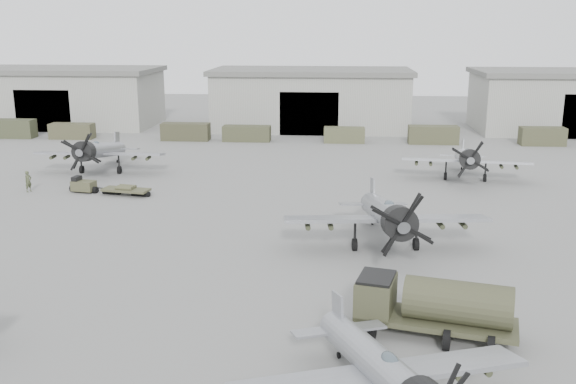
# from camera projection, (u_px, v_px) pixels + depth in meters

# --- Properties ---
(ground) EXTENTS (220.00, 220.00, 0.00)m
(ground) POSITION_uv_depth(u_px,v_px,m) (260.00, 296.00, 35.86)
(ground) COLOR slate
(ground) RESTS_ON ground
(hangar_left) EXTENTS (29.00, 14.80, 8.70)m
(hangar_left) POSITION_uv_depth(u_px,v_px,m) (62.00, 96.00, 97.56)
(hangar_left) COLOR gray
(hangar_left) RESTS_ON ground
(hangar_center) EXTENTS (29.00, 14.80, 8.70)m
(hangar_center) POSITION_uv_depth(u_px,v_px,m) (311.00, 99.00, 94.58)
(hangar_center) COLOR gray
(hangar_center) RESTS_ON ground
(support_truck_0) EXTENTS (6.29, 2.20, 2.50)m
(support_truck_0) POSITION_uv_depth(u_px,v_px,m) (12.00, 129.00, 86.96)
(support_truck_0) COLOR #3A3D28
(support_truck_0) RESTS_ON ground
(support_truck_1) EXTENTS (5.81, 2.20, 2.05)m
(support_truck_1) POSITION_uv_depth(u_px,v_px,m) (72.00, 131.00, 86.35)
(support_truck_1) COLOR #43422C
(support_truck_1) RESTS_ON ground
(support_truck_2) EXTENTS (6.34, 2.20, 2.28)m
(support_truck_2) POSITION_uv_depth(u_px,v_px,m) (186.00, 132.00, 85.10)
(support_truck_2) COLOR #393925
(support_truck_2) RESTS_ON ground
(support_truck_3) EXTENTS (6.25, 2.20, 2.02)m
(support_truck_3) POSITION_uv_depth(u_px,v_px,m) (247.00, 133.00, 84.49)
(support_truck_3) COLOR #3C3E28
(support_truck_3) RESTS_ON ground
(support_truck_4) EXTENTS (5.28, 2.20, 1.97)m
(support_truck_4) POSITION_uv_depth(u_px,v_px,m) (344.00, 135.00, 83.49)
(support_truck_4) COLOR #4A4B31
(support_truck_4) RESTS_ON ground
(support_truck_5) EXTENTS (6.33, 2.20, 2.31)m
(support_truck_5) POSITION_uv_depth(u_px,v_px,m) (433.00, 135.00, 82.55)
(support_truck_5) COLOR #41422B
(support_truck_5) RESTS_ON ground
(support_truck_6) EXTENTS (5.54, 2.20, 2.29)m
(support_truck_6) POSITION_uv_depth(u_px,v_px,m) (542.00, 136.00, 81.48)
(support_truck_6) COLOR #40402A
(support_truck_6) RESTS_ON ground
(aircraft_near_1) EXTENTS (11.60, 10.46, 4.66)m
(aircraft_near_1) POSITION_uv_depth(u_px,v_px,m) (383.00, 371.00, 24.02)
(aircraft_near_1) COLOR gray
(aircraft_near_1) RESTS_ON ground
(aircraft_mid_2) EXTENTS (13.86, 12.48, 5.51)m
(aircraft_mid_2) POSITION_uv_depth(u_px,v_px,m) (387.00, 215.00, 42.57)
(aircraft_mid_2) COLOR gray
(aircraft_mid_2) RESTS_ON ground
(aircraft_far_0) EXTENTS (13.06, 11.75, 5.25)m
(aircraft_far_0) POSITION_uv_depth(u_px,v_px,m) (99.00, 151.00, 65.30)
(aircraft_far_0) COLOR gray
(aircraft_far_0) RESTS_ON ground
(aircraft_far_1) EXTENTS (12.48, 11.23, 4.96)m
(aircraft_far_1) POSITION_uv_depth(u_px,v_px,m) (466.00, 158.00, 62.21)
(aircraft_far_1) COLOR #9EA1A7
(aircraft_far_1) RESTS_ON ground
(fuel_tanker) EXTENTS (8.04, 4.25, 2.95)m
(fuel_tanker) POSITION_uv_depth(u_px,v_px,m) (434.00, 303.00, 30.90)
(fuel_tanker) COLOR #3C3D28
(fuel_tanker) RESTS_ON ground
(tug_trailer) EXTENTS (7.51, 2.68, 1.49)m
(tug_trailer) POSITION_uv_depth(u_px,v_px,m) (100.00, 187.00, 57.96)
(tug_trailer) COLOR #45452D
(tug_trailer) RESTS_ON ground
(ground_crew) EXTENTS (0.70, 0.83, 1.94)m
(ground_crew) POSITION_uv_depth(u_px,v_px,m) (28.00, 181.00, 58.42)
(ground_crew) COLOR #444B31
(ground_crew) RESTS_ON ground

